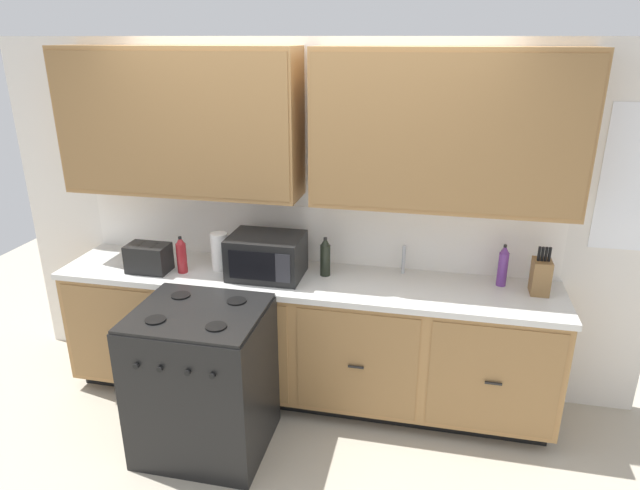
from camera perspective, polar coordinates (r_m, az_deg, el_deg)
ground_plane at (r=3.94m, az=-2.70°, el=-17.47°), size 8.29×8.29×0.00m
wall_unit at (r=3.66m, az=-1.10°, el=8.52°), size 4.52×0.40×2.43m
counter_run at (r=3.91m, az=-1.66°, el=-9.35°), size 3.35×0.64×0.92m
stove_range at (r=3.55m, az=-11.84°, el=-13.36°), size 0.76×0.68×0.95m
microwave at (r=3.70m, az=-5.50°, el=-1.13°), size 0.48×0.37×0.28m
toaster at (r=3.95m, az=-17.13°, el=-1.27°), size 0.28×0.18×0.19m
knife_block at (r=3.70m, az=21.64°, el=-2.97°), size 0.11×0.14×0.31m
sink_faucet at (r=3.78m, az=8.54°, el=-1.47°), size 0.02×0.02×0.20m
paper_towel_roll at (r=3.85m, az=-10.22°, el=-0.65°), size 0.12×0.12×0.26m
bottle_violet at (r=3.73m, az=18.21°, el=-2.02°), size 0.06×0.06×0.28m
bottle_dark at (r=3.70m, az=0.54°, el=-1.24°), size 0.07×0.07×0.27m
bottle_red at (r=3.86m, az=-13.99°, el=-1.00°), size 0.07×0.07×0.26m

